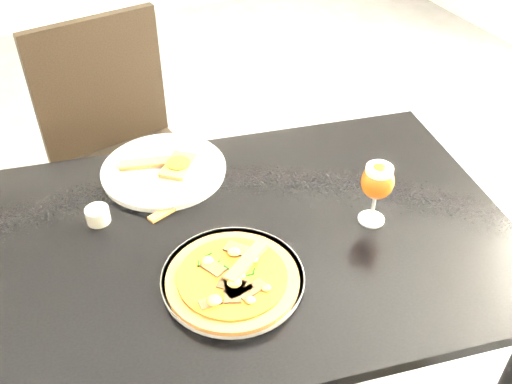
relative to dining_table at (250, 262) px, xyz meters
name	(u,v)px	position (x,y,z in m)	size (l,w,h in m)	color
ground	(261,336)	(0.14, 0.24, -0.66)	(6.00, 6.00, 0.00)	#4E4E50
dining_table	(250,262)	(0.00, 0.00, 0.00)	(1.31, 0.98, 0.75)	black
chair_far	(126,159)	(-0.15, 0.71, -0.12)	(0.52, 0.52, 0.97)	black
plate_main	(233,278)	(-0.09, -0.12, 0.10)	(0.29, 0.29, 0.02)	silver
pizza	(233,278)	(-0.09, -0.13, 0.12)	(0.27, 0.27, 0.03)	#9E6A26
plate_second	(164,170)	(-0.11, 0.30, 0.10)	(0.32, 0.32, 0.02)	silver
crust_scraps	(167,164)	(-0.10, 0.30, 0.11)	(0.20, 0.14, 0.02)	#9E6A26
loose_crust	(167,211)	(-0.15, 0.15, 0.09)	(0.10, 0.02, 0.01)	#9E6A26
sauce_cup	(98,215)	(-0.30, 0.18, 0.11)	(0.06, 0.06, 0.04)	#B7B6A4
beer_glass	(378,182)	(0.28, -0.07, 0.20)	(0.07, 0.07, 0.16)	silver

